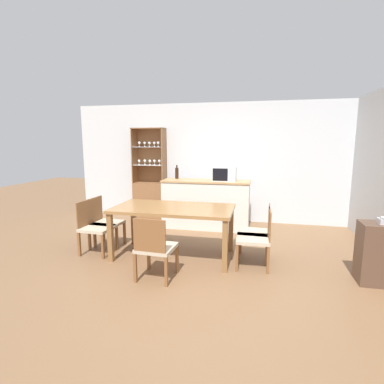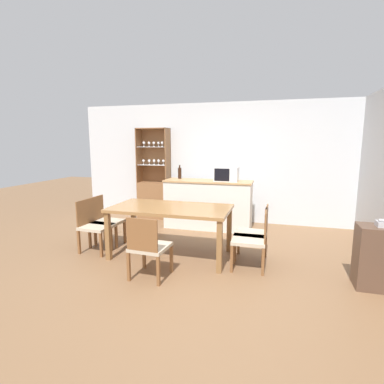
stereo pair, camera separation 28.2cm
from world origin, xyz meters
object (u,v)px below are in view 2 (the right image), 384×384
(dining_chair_head_near, at_px, (149,247))
(side_cabinet, at_px, (383,258))
(dining_chair_side_left_far, at_px, (105,221))
(dining_table, at_px, (171,212))
(display_cabinet, at_px, (154,192))
(dining_chair_side_right_near, at_px, (252,239))
(wine_bottle, at_px, (180,173))
(dining_chair_side_right_far, at_px, (254,233))
(microwave, at_px, (227,174))
(dining_chair_side_left_near, at_px, (95,225))

(dining_chair_head_near, bearing_deg, side_cabinet, 13.21)
(dining_chair_side_left_far, bearing_deg, dining_table, 86.54)
(display_cabinet, bearing_deg, dining_table, -61.16)
(dining_chair_side_left_far, relative_size, dining_chair_side_right_near, 1.00)
(dining_table, relative_size, dining_chair_side_left_far, 2.16)
(wine_bottle, bearing_deg, side_cabinet, -33.20)
(display_cabinet, xyz_separation_m, dining_chair_head_near, (1.17, -2.94, -0.18))
(dining_chair_side_right_far, xyz_separation_m, microwave, (-0.66, 1.49, 0.69))
(display_cabinet, relative_size, wine_bottle, 7.17)
(wine_bottle, bearing_deg, dining_chair_head_near, -80.39)
(dining_chair_side_right_far, xyz_separation_m, wine_bottle, (-1.66, 1.64, 0.67))
(display_cabinet, distance_m, dining_chair_side_right_far, 3.12)
(dining_chair_side_left_far, height_order, side_cabinet, dining_chair_side_left_far)
(dining_chair_side_left_near, bearing_deg, dining_table, 99.55)
(microwave, distance_m, side_cabinet, 3.01)
(dining_chair_head_near, height_order, microwave, microwave)
(dining_chair_side_right_far, xyz_separation_m, dining_chair_side_right_near, (0.00, -0.28, 0.00))
(microwave, relative_size, side_cabinet, 0.60)
(microwave, bearing_deg, side_cabinet, -41.70)
(dining_chair_side_left_near, bearing_deg, microwave, 137.78)
(dining_chair_side_right_far, relative_size, dining_chair_side_left_far, 1.00)
(display_cabinet, height_order, side_cabinet, display_cabinet)
(dining_chair_side_right_near, bearing_deg, dining_chair_side_right_far, -1.48)
(dining_chair_side_right_near, xyz_separation_m, microwave, (-0.66, 1.77, 0.69))
(dining_chair_side_left_near, bearing_deg, side_cabinet, 90.65)
(wine_bottle, xyz_separation_m, side_cabinet, (3.18, -2.08, -0.71))
(display_cabinet, distance_m, dining_chair_side_left_far, 2.00)
(dining_chair_side_left_far, bearing_deg, side_cabinet, 86.73)
(microwave, height_order, side_cabinet, microwave)
(display_cabinet, distance_m, wine_bottle, 0.95)
(display_cabinet, xyz_separation_m, dining_chair_side_right_near, (2.40, -2.27, -0.18))
(dining_chair_side_right_far, bearing_deg, dining_chair_side_left_near, 98.62)
(dining_chair_head_near, bearing_deg, wine_bottle, 102.51)
(dining_table, bearing_deg, display_cabinet, 118.84)
(dining_table, height_order, microwave, microwave)
(display_cabinet, bearing_deg, dining_chair_side_right_near, -43.43)
(dining_chair_head_near, height_order, dining_chair_side_left_far, same)
(dining_table, distance_m, dining_chair_side_right_near, 1.26)
(dining_chair_side_left_near, bearing_deg, dining_chair_side_left_far, -176.90)
(dining_chair_side_left_near, bearing_deg, wine_bottle, 160.79)
(dining_chair_side_left_far, distance_m, wine_bottle, 1.93)
(dining_chair_side_left_near, bearing_deg, dining_chair_head_near, 64.40)
(dining_chair_side_right_far, height_order, dining_chair_side_left_far, same)
(dining_chair_head_near, bearing_deg, dining_table, 92.74)
(dining_table, xyz_separation_m, side_cabinet, (2.74, -0.31, -0.30))
(dining_chair_side_right_far, height_order, side_cabinet, dining_chair_side_right_far)
(microwave, xyz_separation_m, side_cabinet, (2.18, -1.94, -0.73))
(display_cabinet, bearing_deg, dining_chair_side_right_far, -39.71)
(display_cabinet, height_order, dining_chair_side_right_near, display_cabinet)
(dining_chair_side_left_near, xyz_separation_m, dining_chair_side_left_far, (0.00, 0.28, 0.00))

